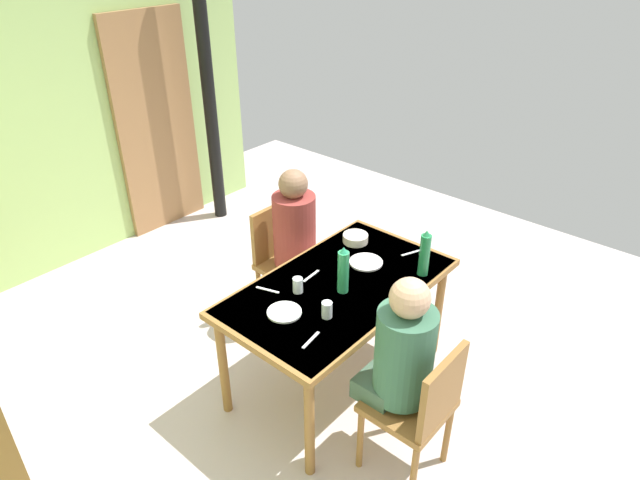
# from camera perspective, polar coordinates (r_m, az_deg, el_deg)

# --- Properties ---
(ground_plane) EXTENTS (6.74, 6.74, 0.00)m
(ground_plane) POSITION_cam_1_polar(r_m,az_deg,el_deg) (3.66, -4.40, -16.30)
(ground_plane) COLOR beige
(wall_back) EXTENTS (4.13, 0.10, 2.73)m
(wall_back) POSITION_cam_1_polar(r_m,az_deg,el_deg) (4.93, -27.54, 11.83)
(wall_back) COLOR #A3C772
(wall_back) RESTS_ON ground_plane
(door_wooden) EXTENTS (0.80, 0.05, 2.00)m
(door_wooden) POSITION_cam_1_polar(r_m,az_deg,el_deg) (5.40, -16.51, 11.27)
(door_wooden) COLOR #976B42
(door_wooden) RESTS_ON ground_plane
(stove_pipe_column) EXTENTS (0.12, 0.12, 2.73)m
(stove_pipe_column) POSITION_cam_1_polar(r_m,az_deg,el_deg) (5.32, -11.53, 15.76)
(stove_pipe_column) COLOR black
(stove_pipe_column) RESTS_ON ground_plane
(dining_table) EXTENTS (1.45, 0.83, 0.76)m
(dining_table) POSITION_cam_1_polar(r_m,az_deg,el_deg) (3.36, 1.94, -5.66)
(dining_table) COLOR olive
(dining_table) RESTS_ON ground_plane
(chair_near_diner) EXTENTS (0.40, 0.40, 0.87)m
(chair_near_diner) POSITION_cam_1_polar(r_m,az_deg,el_deg) (2.99, 10.29, -16.46)
(chair_near_diner) COLOR olive
(chair_near_diner) RESTS_ON ground_plane
(chair_far_diner) EXTENTS (0.40, 0.40, 0.87)m
(chair_far_diner) POSITION_cam_1_polar(r_m,az_deg,el_deg) (4.07, -3.82, -1.72)
(chair_far_diner) COLOR olive
(chair_far_diner) RESTS_ON ground_plane
(person_near_diner) EXTENTS (0.30, 0.37, 0.77)m
(person_near_diner) POSITION_cam_1_polar(r_m,az_deg,el_deg) (2.84, 8.45, -11.32)
(person_near_diner) COLOR #40604A
(person_near_diner) RESTS_ON ground_plane
(person_far_diner) EXTENTS (0.30, 0.37, 0.77)m
(person_far_diner) POSITION_cam_1_polar(r_m,az_deg,el_deg) (3.85, -2.51, 1.15)
(person_far_diner) COLOR maroon
(person_far_diner) RESTS_ON ground_plane
(water_bottle_green_near) EXTENTS (0.06, 0.06, 0.31)m
(water_bottle_green_near) POSITION_cam_1_polar(r_m,az_deg,el_deg) (3.39, 10.72, -1.41)
(water_bottle_green_near) COLOR #227E46
(water_bottle_green_near) RESTS_ON dining_table
(water_bottle_green_far) EXTENTS (0.07, 0.07, 0.30)m
(water_bottle_green_far) POSITION_cam_1_polar(r_m,az_deg,el_deg) (3.18, 2.40, -3.18)
(water_bottle_green_far) COLOR #2E975A
(water_bottle_green_far) RESTS_ON dining_table
(serving_bowl_center) EXTENTS (0.17, 0.17, 0.05)m
(serving_bowl_center) POSITION_cam_1_polar(r_m,az_deg,el_deg) (3.73, 3.67, 0.19)
(serving_bowl_center) COLOR beige
(serving_bowl_center) RESTS_ON dining_table
(dinner_plate_near_left) EXTENTS (0.21, 0.21, 0.01)m
(dinner_plate_near_left) POSITION_cam_1_polar(r_m,az_deg,el_deg) (3.52, 4.76, -2.28)
(dinner_plate_near_left) COLOR white
(dinner_plate_near_left) RESTS_ON dining_table
(dinner_plate_near_right) EXTENTS (0.19, 0.19, 0.01)m
(dinner_plate_near_right) POSITION_cam_1_polar(r_m,az_deg,el_deg) (3.09, -3.76, -7.46)
(dinner_plate_near_right) COLOR white
(dinner_plate_near_right) RESTS_ON dining_table
(drinking_glass_by_near_diner) EXTENTS (0.06, 0.06, 0.09)m
(drinking_glass_by_near_diner) POSITION_cam_1_polar(r_m,az_deg,el_deg) (3.23, -2.31, -4.67)
(drinking_glass_by_near_diner) COLOR silver
(drinking_glass_by_near_diner) RESTS_ON dining_table
(drinking_glass_by_far_diner) EXTENTS (0.06, 0.06, 0.10)m
(drinking_glass_by_far_diner) POSITION_cam_1_polar(r_m,az_deg,el_deg) (3.04, 0.72, -7.19)
(drinking_glass_by_far_diner) COLOR silver
(drinking_glass_by_far_diner) RESTS_ON dining_table
(cutlery_knife_near) EXTENTS (0.15, 0.04, 0.00)m
(cutlery_knife_near) POSITION_cam_1_polar(r_m,az_deg,el_deg) (2.91, -0.95, -10.26)
(cutlery_knife_near) COLOR silver
(cutlery_knife_near) RESTS_ON dining_table
(cutlery_fork_near) EXTENTS (0.14, 0.07, 0.00)m
(cutlery_fork_near) POSITION_cam_1_polar(r_m,az_deg,el_deg) (3.66, 9.40, -1.31)
(cutlery_fork_near) COLOR silver
(cutlery_fork_near) RESTS_ON dining_table
(cutlery_knife_far) EXTENTS (0.15, 0.03, 0.00)m
(cutlery_knife_far) POSITION_cam_1_polar(r_m,az_deg,el_deg) (3.39, -0.92, -3.72)
(cutlery_knife_far) COLOR silver
(cutlery_knife_far) RESTS_ON dining_table
(cutlery_fork_far) EXTENTS (0.06, 0.15, 0.00)m
(cutlery_fork_far) POSITION_cam_1_polar(r_m,az_deg,el_deg) (3.28, -5.42, -5.14)
(cutlery_fork_far) COLOR silver
(cutlery_fork_far) RESTS_ON dining_table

